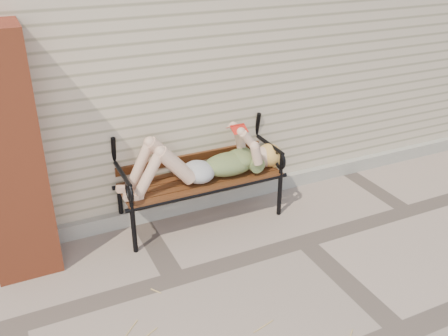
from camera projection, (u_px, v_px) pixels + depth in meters
ground at (304, 241)px, 4.56m from camera, size 80.00×80.00×0.00m
house_wall at (180, 21)px, 6.33m from camera, size 8.00×4.00×3.00m
foundation_strip at (254, 188)px, 5.31m from camera, size 8.00×0.10×0.15m
brick_pillar at (8, 157)px, 3.84m from camera, size 0.50×0.50×2.00m
garden_bench at (197, 160)px, 4.70m from camera, size 1.67×0.66×1.08m
reading_woman at (203, 162)px, 4.59m from camera, size 1.58×0.36×0.50m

